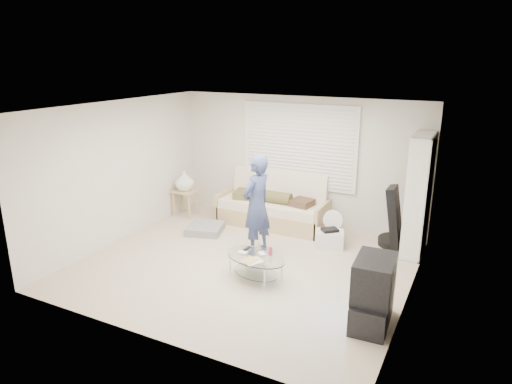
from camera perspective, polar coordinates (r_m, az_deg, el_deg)
The scene contains 13 objects.
ground at distance 7.42m, azimuth -1.40°, elevation -9.07°, with size 5.00×5.00×0.00m, color tan.
room_shell at distance 7.28m, azimuth 0.29°, elevation 4.05°, with size 5.02×4.52×2.51m.
window_blinds at distance 8.84m, azimuth 5.32°, elevation 5.70°, with size 2.32×0.08×1.62m.
futon_sofa at distance 8.99m, azimuth 2.18°, elevation -1.99°, with size 2.15×0.87×1.05m.
grey_floor_pillow at distance 8.74m, azimuth -6.37°, elevation -4.56°, with size 0.63×0.63×0.14m, color gray.
side_table at distance 9.50m, azimuth -8.91°, elevation 1.16°, with size 0.49×0.39×0.96m.
bookshelf at distance 7.95m, azimuth 19.60°, elevation -0.41°, with size 0.32×0.86×2.04m.
guitar_case at distance 7.96m, azimuth 16.85°, elevation -3.99°, with size 0.41×0.43×1.15m.
floor_fan at distance 8.30m, azimuth 9.67°, elevation -3.83°, with size 0.37×0.24×0.59m.
storage_bin at distance 8.12m, azimuth 9.16°, elevation -5.75°, with size 0.56×0.47×0.34m.
tv_unit at distance 5.91m, azimuth 14.39°, elevation -12.09°, with size 0.49×0.84×0.89m.
coffee_table at distance 6.85m, azimuth -0.04°, elevation -8.58°, with size 1.12×0.87×0.49m.
standing_person at distance 7.54m, azimuth 0.07°, elevation -1.65°, with size 0.62×0.41×1.70m, color navy.
Camera 1 is at (3.18, -5.87, 3.22)m, focal length 32.00 mm.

